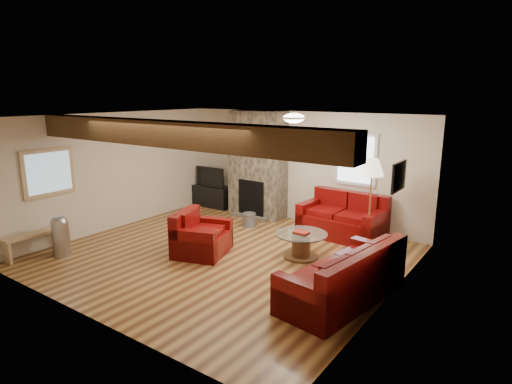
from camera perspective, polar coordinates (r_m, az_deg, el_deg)
room at (r=7.56m, az=-4.48°, el=0.47°), size 8.00×8.00×8.00m
oak_beam at (r=6.50m, az=-11.76°, el=7.63°), size 6.00×0.36×0.38m
chimney_breast at (r=10.11m, az=0.17°, el=3.53°), size 1.40×0.67×2.50m
back_window at (r=9.13m, az=13.17°, el=4.26°), size 0.90×0.08×1.10m
hatch_window at (r=8.87m, az=-25.93°, el=2.36°), size 0.08×1.00×0.90m
ceiling_dome at (r=7.62m, az=5.07°, el=9.59°), size 0.40×0.40×0.18m
artwork_back at (r=9.62m, az=6.57°, el=5.85°), size 0.42×0.06×0.52m
artwork_right at (r=6.33m, az=18.42°, el=1.97°), size 0.06×0.55×0.42m
sofa_three at (r=6.30m, az=11.53°, el=-10.48°), size 1.19×2.22×0.82m
loveseat at (r=8.95m, az=11.41°, el=-3.09°), size 1.72×1.06×0.89m
armchair_red at (r=7.91m, az=-7.22°, el=-5.45°), size 1.12×1.20×0.79m
coffee_table at (r=7.77m, az=6.02°, el=-7.08°), size 0.94×0.94×0.49m
tv_cabinet at (r=11.21m, az=-5.79°, el=-0.54°), size 1.08×0.43×0.54m
television at (r=11.10m, az=-5.86°, el=2.08°), size 0.88×0.12×0.51m
floor_lamp at (r=8.18m, az=15.19°, el=2.54°), size 0.44×0.44×1.71m
pine_bench at (r=8.84m, az=-27.26°, el=-6.11°), size 0.26×1.12×0.42m
pedal_bin at (r=8.52m, az=-24.59°, el=-5.31°), size 0.36×0.36×0.77m
coal_bucket at (r=9.53m, az=-0.91°, el=-3.67°), size 0.32×0.32×0.30m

